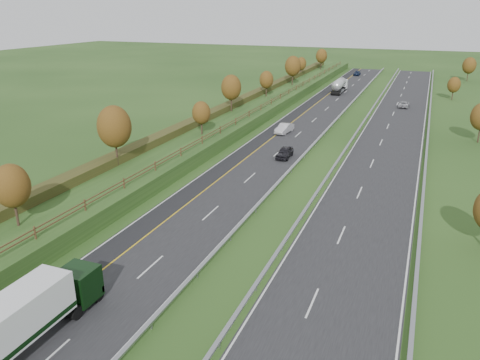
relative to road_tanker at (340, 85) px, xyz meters
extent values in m
plane|color=#234117|center=(8.20, -50.44, -1.86)|extent=(400.00, 400.00, 0.00)
cube|color=black|center=(0.20, -45.44, -1.84)|extent=(10.50, 200.00, 0.04)
cube|color=black|center=(16.70, -45.44, -1.84)|extent=(10.50, 200.00, 0.04)
cube|color=black|center=(-3.55, -45.44, -1.84)|extent=(3.00, 200.00, 0.04)
cube|color=silver|center=(-4.85, -45.44, -1.81)|extent=(0.15, 200.00, 0.01)
cube|color=gold|center=(-2.05, -45.44, -1.81)|extent=(0.15, 200.00, 0.01)
cube|color=silver|center=(5.25, -45.44, -1.81)|extent=(0.15, 200.00, 0.01)
cube|color=silver|center=(11.65, -45.44, -1.81)|extent=(0.15, 200.00, 0.01)
cube|color=silver|center=(21.75, -45.44, -1.81)|extent=(0.15, 200.00, 0.01)
cube|color=silver|center=(1.45, -106.44, -1.81)|extent=(0.15, 4.00, 0.01)
cube|color=silver|center=(1.45, -94.44, -1.81)|extent=(0.15, 4.00, 0.01)
cube|color=silver|center=(15.45, -94.44, -1.81)|extent=(0.15, 4.00, 0.01)
cube|color=silver|center=(1.45, -82.44, -1.81)|extent=(0.15, 4.00, 0.01)
cube|color=silver|center=(15.45, -82.44, -1.81)|extent=(0.15, 4.00, 0.01)
cube|color=silver|center=(1.45, -70.44, -1.81)|extent=(0.15, 4.00, 0.01)
cube|color=silver|center=(15.45, -70.44, -1.81)|extent=(0.15, 4.00, 0.01)
cube|color=silver|center=(1.45, -58.44, -1.81)|extent=(0.15, 4.00, 0.01)
cube|color=silver|center=(15.45, -58.44, -1.81)|extent=(0.15, 4.00, 0.01)
cube|color=silver|center=(1.45, -46.44, -1.81)|extent=(0.15, 4.00, 0.01)
cube|color=silver|center=(15.45, -46.44, -1.81)|extent=(0.15, 4.00, 0.01)
cube|color=silver|center=(1.45, -34.44, -1.81)|extent=(0.15, 4.00, 0.01)
cube|color=silver|center=(15.45, -34.44, -1.81)|extent=(0.15, 4.00, 0.01)
cube|color=silver|center=(1.45, -22.44, -1.81)|extent=(0.15, 4.00, 0.01)
cube|color=silver|center=(15.45, -22.44, -1.81)|extent=(0.15, 4.00, 0.01)
cube|color=silver|center=(1.45, -10.44, -1.81)|extent=(0.15, 4.00, 0.01)
cube|color=silver|center=(15.45, -10.44, -1.81)|extent=(0.15, 4.00, 0.01)
cube|color=silver|center=(1.45, 1.56, -1.81)|extent=(0.15, 4.00, 0.01)
cube|color=silver|center=(15.45, 1.56, -1.81)|extent=(0.15, 4.00, 0.01)
cube|color=silver|center=(1.45, 13.56, -1.81)|extent=(0.15, 4.00, 0.01)
cube|color=silver|center=(15.45, 13.56, -1.81)|extent=(0.15, 4.00, 0.01)
cube|color=silver|center=(1.45, 25.56, -1.81)|extent=(0.15, 4.00, 0.01)
cube|color=silver|center=(15.45, 25.56, -1.81)|extent=(0.15, 4.00, 0.01)
cube|color=silver|center=(1.45, 37.56, -1.81)|extent=(0.15, 4.00, 0.01)
cube|color=silver|center=(15.45, 37.56, -1.81)|extent=(0.15, 4.00, 0.01)
cube|color=silver|center=(1.45, 49.56, -1.81)|extent=(0.15, 4.00, 0.01)
cube|color=silver|center=(15.45, 49.56, -1.81)|extent=(0.15, 4.00, 0.01)
cube|color=#234117|center=(-12.80, -45.44, -0.86)|extent=(12.00, 200.00, 2.00)
cube|color=#313816|center=(-14.80, -45.44, 0.69)|extent=(2.20, 180.00, 1.10)
cube|color=#422B19|center=(-8.30, -45.44, 0.69)|extent=(0.08, 184.00, 0.10)
cube|color=#422B19|center=(-8.30, -45.44, 1.09)|extent=(0.08, 184.00, 0.10)
cube|color=#422B19|center=(-8.30, -96.94, 0.74)|extent=(0.12, 0.12, 1.20)
cube|color=#422B19|center=(-8.30, -90.44, 0.74)|extent=(0.12, 0.12, 1.20)
cube|color=#422B19|center=(-8.30, -83.94, 0.74)|extent=(0.12, 0.12, 1.20)
cube|color=#422B19|center=(-8.30, -77.44, 0.74)|extent=(0.12, 0.12, 1.20)
cube|color=#422B19|center=(-8.30, -70.94, 0.74)|extent=(0.12, 0.12, 1.20)
cube|color=#422B19|center=(-8.30, -64.44, 0.74)|extent=(0.12, 0.12, 1.20)
cube|color=#422B19|center=(-8.30, -57.94, 0.74)|extent=(0.12, 0.12, 1.20)
cube|color=#422B19|center=(-8.30, -51.44, 0.74)|extent=(0.12, 0.12, 1.20)
cube|color=#422B19|center=(-8.30, -44.94, 0.74)|extent=(0.12, 0.12, 1.20)
cube|color=#422B19|center=(-8.30, -38.44, 0.74)|extent=(0.12, 0.12, 1.20)
cube|color=#422B19|center=(-8.30, -31.94, 0.74)|extent=(0.12, 0.12, 1.20)
cube|color=#422B19|center=(-8.30, -25.44, 0.74)|extent=(0.12, 0.12, 1.20)
cube|color=#422B19|center=(-8.30, -18.94, 0.74)|extent=(0.12, 0.12, 1.20)
cube|color=#422B19|center=(-8.30, -12.44, 0.74)|extent=(0.12, 0.12, 1.20)
cube|color=#422B19|center=(-8.30, -5.94, 0.74)|extent=(0.12, 0.12, 1.20)
cube|color=#422B19|center=(-8.30, 0.56, 0.74)|extent=(0.12, 0.12, 1.20)
cube|color=#422B19|center=(-8.30, 7.06, 0.74)|extent=(0.12, 0.12, 1.20)
cube|color=#422B19|center=(-8.30, 13.56, 0.74)|extent=(0.12, 0.12, 1.20)
cube|color=#422B19|center=(-8.30, 20.06, 0.74)|extent=(0.12, 0.12, 1.20)
cube|color=#422B19|center=(-8.30, 26.56, 0.74)|extent=(0.12, 0.12, 1.20)
cube|color=#422B19|center=(-8.30, 33.06, 0.74)|extent=(0.12, 0.12, 1.20)
cube|color=#422B19|center=(-8.30, 39.56, 0.74)|extent=(0.12, 0.12, 1.20)
cube|color=#422B19|center=(-8.30, 46.06, 0.74)|extent=(0.12, 0.12, 1.20)
cube|color=gray|center=(5.90, -45.44, -1.24)|extent=(0.32, 200.00, 0.18)
cube|color=gray|center=(5.90, -101.44, -1.58)|extent=(0.10, 0.14, 0.56)
cube|color=gray|center=(5.90, -94.44, -1.58)|extent=(0.10, 0.14, 0.56)
cube|color=gray|center=(5.90, -87.44, -1.58)|extent=(0.10, 0.14, 0.56)
cube|color=gray|center=(5.90, -80.44, -1.58)|extent=(0.10, 0.14, 0.56)
cube|color=gray|center=(5.90, -73.44, -1.58)|extent=(0.10, 0.14, 0.56)
cube|color=gray|center=(5.90, -66.44, -1.58)|extent=(0.10, 0.14, 0.56)
cube|color=gray|center=(5.90, -59.44, -1.58)|extent=(0.10, 0.14, 0.56)
cube|color=gray|center=(5.90, -52.44, -1.58)|extent=(0.10, 0.14, 0.56)
cube|color=gray|center=(5.90, -45.44, -1.58)|extent=(0.10, 0.14, 0.56)
cube|color=gray|center=(5.90, -38.44, -1.58)|extent=(0.10, 0.14, 0.56)
cube|color=gray|center=(5.90, -31.44, -1.58)|extent=(0.10, 0.14, 0.56)
cube|color=gray|center=(5.90, -24.44, -1.58)|extent=(0.10, 0.14, 0.56)
cube|color=gray|center=(5.90, -17.44, -1.58)|extent=(0.10, 0.14, 0.56)
cube|color=gray|center=(5.90, -10.44, -1.58)|extent=(0.10, 0.14, 0.56)
cube|color=gray|center=(5.90, -3.44, -1.58)|extent=(0.10, 0.14, 0.56)
cube|color=gray|center=(5.90, 3.56, -1.58)|extent=(0.10, 0.14, 0.56)
cube|color=gray|center=(5.90, 10.56, -1.58)|extent=(0.10, 0.14, 0.56)
cube|color=gray|center=(5.90, 17.56, -1.58)|extent=(0.10, 0.14, 0.56)
cube|color=gray|center=(5.90, 24.56, -1.58)|extent=(0.10, 0.14, 0.56)
cube|color=gray|center=(5.90, 31.56, -1.58)|extent=(0.10, 0.14, 0.56)
cube|color=gray|center=(5.90, 38.56, -1.58)|extent=(0.10, 0.14, 0.56)
cube|color=gray|center=(5.90, 45.56, -1.58)|extent=(0.10, 0.14, 0.56)
cube|color=gray|center=(5.90, 52.56, -1.58)|extent=(0.10, 0.14, 0.56)
cube|color=gray|center=(11.00, -45.44, -1.24)|extent=(0.32, 200.00, 0.18)
cube|color=gray|center=(11.00, -101.44, -1.58)|extent=(0.10, 0.14, 0.56)
cube|color=gray|center=(11.00, -94.44, -1.58)|extent=(0.10, 0.14, 0.56)
cube|color=gray|center=(11.00, -87.44, -1.58)|extent=(0.10, 0.14, 0.56)
cube|color=gray|center=(11.00, -80.44, -1.58)|extent=(0.10, 0.14, 0.56)
cube|color=gray|center=(11.00, -73.44, -1.58)|extent=(0.10, 0.14, 0.56)
cube|color=gray|center=(11.00, -66.44, -1.58)|extent=(0.10, 0.14, 0.56)
cube|color=gray|center=(11.00, -59.44, -1.58)|extent=(0.10, 0.14, 0.56)
cube|color=gray|center=(11.00, -52.44, -1.58)|extent=(0.10, 0.14, 0.56)
cube|color=gray|center=(11.00, -45.44, -1.58)|extent=(0.10, 0.14, 0.56)
cube|color=gray|center=(11.00, -38.44, -1.58)|extent=(0.10, 0.14, 0.56)
cube|color=gray|center=(11.00, -31.44, -1.58)|extent=(0.10, 0.14, 0.56)
cube|color=gray|center=(11.00, -24.44, -1.58)|extent=(0.10, 0.14, 0.56)
cube|color=gray|center=(11.00, -17.44, -1.58)|extent=(0.10, 0.14, 0.56)
cube|color=gray|center=(11.00, -10.44, -1.58)|extent=(0.10, 0.14, 0.56)
cube|color=gray|center=(11.00, -3.44, -1.58)|extent=(0.10, 0.14, 0.56)
cube|color=gray|center=(11.00, 3.56, -1.58)|extent=(0.10, 0.14, 0.56)
cube|color=gray|center=(11.00, 10.56, -1.58)|extent=(0.10, 0.14, 0.56)
cube|color=gray|center=(11.00, 17.56, -1.58)|extent=(0.10, 0.14, 0.56)
cube|color=gray|center=(11.00, 24.56, -1.58)|extent=(0.10, 0.14, 0.56)
cube|color=gray|center=(11.00, 31.56, -1.58)|extent=(0.10, 0.14, 0.56)
cube|color=gray|center=(11.00, 38.56, -1.58)|extent=(0.10, 0.14, 0.56)
cube|color=gray|center=(11.00, 45.56, -1.58)|extent=(0.10, 0.14, 0.56)
cube|color=gray|center=(11.00, 52.56, -1.58)|extent=(0.10, 0.14, 0.56)
cube|color=gray|center=(22.50, -45.44, -1.24)|extent=(0.32, 200.00, 0.18)
cube|color=gray|center=(22.50, -87.44, -1.58)|extent=(0.10, 0.14, 0.56)
cube|color=gray|center=(22.50, -73.44, -1.58)|extent=(0.10, 0.14, 0.56)
cube|color=gray|center=(22.50, -59.44, -1.58)|extent=(0.10, 0.14, 0.56)
cube|color=gray|center=(22.50, -45.44, -1.58)|extent=(0.10, 0.14, 0.56)
cube|color=gray|center=(22.50, -31.44, -1.58)|extent=(0.10, 0.14, 0.56)
cube|color=gray|center=(22.50, -17.44, -1.58)|extent=(0.10, 0.14, 0.56)
cube|color=gray|center=(22.50, -3.44, -1.58)|extent=(0.10, 0.14, 0.56)
cube|color=gray|center=(22.50, 10.56, -1.58)|extent=(0.10, 0.14, 0.56)
cube|color=gray|center=(22.50, 24.56, -1.58)|extent=(0.10, 0.14, 0.56)
cube|color=gray|center=(22.50, 38.56, -1.58)|extent=(0.10, 0.14, 0.56)
cube|color=gray|center=(22.50, 52.56, -1.58)|extent=(0.10, 0.14, 0.56)
cylinder|color=#2D2116|center=(-11.80, -95.44, 1.35)|extent=(0.24, 0.24, 2.43)
ellipsoid|color=#4C3010|center=(-11.80, -95.44, 4.03)|extent=(3.24, 3.24, 4.05)
cylinder|color=#2D2116|center=(-13.80, -77.44, 1.71)|extent=(0.24, 0.24, 3.15)
ellipsoid|color=#4C3010|center=(-13.80, -77.44, 5.18)|extent=(4.20, 4.20, 5.25)
cylinder|color=#2D2116|center=(-10.80, -59.44, 1.22)|extent=(0.24, 0.24, 2.16)
ellipsoid|color=#4C3010|center=(-10.80, -59.44, 3.59)|extent=(2.88, 2.88, 3.60)
cylinder|color=#2D2116|center=(-13.30, -41.44, 1.58)|extent=(0.24, 0.24, 2.88)
ellipsoid|color=#4C3010|center=(-13.30, -41.44, 4.75)|extent=(3.84, 3.84, 4.80)
cylinder|color=#2D2116|center=(-12.30, -23.44, 1.31)|extent=(0.24, 0.24, 2.34)
ellipsoid|color=#4C3010|center=(-12.30, -23.44, 3.88)|extent=(3.12, 3.12, 3.90)
cylinder|color=#2D2116|center=(-11.30, -5.44, 1.67)|extent=(0.24, 0.24, 3.06)
ellipsoid|color=#4C3010|center=(-11.30, -5.44, 5.03)|extent=(4.08, 4.08, 5.10)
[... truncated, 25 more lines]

